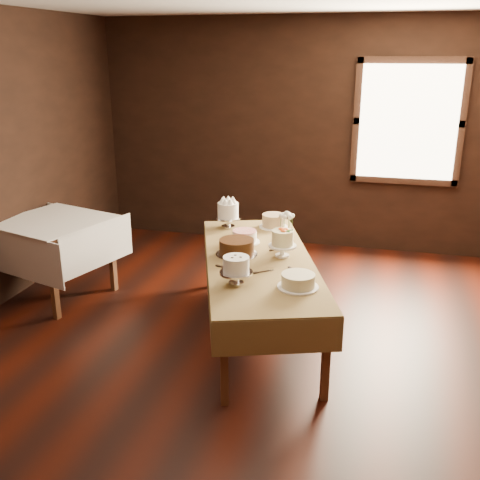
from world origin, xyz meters
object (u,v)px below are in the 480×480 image
cake_meringue (228,216)px  cake_speckled (273,221)px  cake_server_d (284,247)px  cake_cream (298,281)px  display_table (259,264)px  side_table (53,229)px  cake_server_e (233,270)px  cake_server_b (298,274)px  flower_vase (286,241)px  cake_server_c (247,248)px  cake_lattice (245,237)px  cake_server_a (265,271)px  cake_flowers (282,245)px  cake_chocolate (237,248)px  cake_swirl (236,272)px

cake_meringue → cake_speckled: 0.46m
cake_server_d → cake_cream: bearing=-123.9°
display_table → side_table: bearing=173.0°
cake_server_d → cake_server_e: 0.71m
cake_server_b → cake_server_e: same height
side_table → flower_vase: 2.33m
display_table → cake_speckled: bearing=93.8°
display_table → cake_meringue: (-0.50, 0.79, 0.17)m
display_table → cake_server_c: (-0.16, 0.23, 0.06)m
cake_lattice → cake_server_c: 0.17m
cake_speckled → cake_server_c: cake_speckled is taller
cake_server_b → cake_server_a: bearing=-126.2°
cake_server_b → cake_server_e: bearing=-123.3°
display_table → cake_speckled: (-0.06, 0.91, 0.12)m
cake_flowers → flower_vase: bearing=92.6°
cake_server_e → cake_lattice: bearing=114.3°
side_table → cake_lattice: bearing=3.4°
cake_server_b → cake_server_e: 0.53m
cake_chocolate → cake_server_a: (0.32, -0.32, -0.06)m
side_table → display_table: bearing=-7.0°
cake_meringue → cake_server_c: size_ratio=1.18×
display_table → cake_server_e: cake_server_e is taller
display_table → cake_server_d: size_ratio=10.16×
cake_swirl → cake_speckled: bearing=90.5°
flower_vase → cake_flowers: bearing=-87.4°
cake_speckled → cake_chocolate: size_ratio=0.78×
cake_swirl → cake_server_c: size_ratio=1.18×
flower_vase → cake_server_a: bearing=-95.2°
cake_meringue → cake_cream: bearing=-55.1°
cake_meringue → cake_speckled: (0.44, 0.12, -0.06)m
cake_chocolate → cake_flowers: bearing=9.0°
cake_speckled → cake_server_b: cake_speckled is taller
cake_flowers → cake_swirl: size_ratio=0.88×
cake_cream → cake_server_d: cake_cream is taller
cake_speckled → cake_server_c: size_ratio=1.20×
cake_lattice → cake_server_b: bearing=-47.2°
side_table → cake_chocolate: bearing=-6.7°
cake_cream → flower_vase: (-0.25, 0.87, 0.01)m
cake_lattice → cake_flowers: (0.41, -0.28, 0.06)m
cake_swirl → cake_cream: cake_swirl is taller
cake_meringue → cake_server_b: bearing=-50.3°
cake_cream → cake_server_b: bearing=98.3°
cake_server_a → cake_chocolate: bearing=96.9°
cake_speckled → cake_lattice: size_ratio=1.02×
cake_speckled → cake_cream: size_ratio=0.80×
cake_meringue → cake_server_e: 1.16m
cake_flowers → cake_server_c: cake_flowers is taller
cake_server_a → cake_server_e: same height
cake_speckled → cake_flowers: 0.85m
cake_swirl → flower_vase: bearing=76.6°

